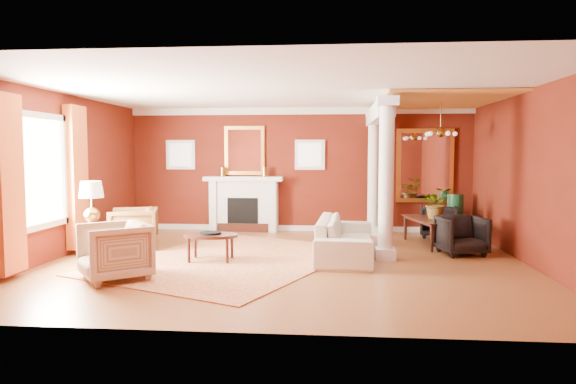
# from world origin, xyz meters

# --- Properties ---
(ground) EXTENTS (8.00, 8.00, 0.00)m
(ground) POSITION_xyz_m (0.00, 0.00, 0.00)
(ground) COLOR brown
(ground) RESTS_ON ground
(room_shell) EXTENTS (8.04, 7.04, 2.92)m
(room_shell) POSITION_xyz_m (0.00, 0.00, 2.02)
(room_shell) COLOR #5B150C
(room_shell) RESTS_ON ground
(fireplace) EXTENTS (1.85, 0.42, 1.29)m
(fireplace) POSITION_xyz_m (-1.30, 3.32, 0.65)
(fireplace) COLOR silver
(fireplace) RESTS_ON ground
(overmantel_mirror) EXTENTS (0.95, 0.07, 1.15)m
(overmantel_mirror) POSITION_xyz_m (-1.30, 3.45, 1.90)
(overmantel_mirror) COLOR gold
(overmantel_mirror) RESTS_ON fireplace
(flank_window_left) EXTENTS (0.70, 0.07, 0.70)m
(flank_window_left) POSITION_xyz_m (-2.85, 3.46, 1.80)
(flank_window_left) COLOR silver
(flank_window_left) RESTS_ON room_shell
(flank_window_right) EXTENTS (0.70, 0.07, 0.70)m
(flank_window_right) POSITION_xyz_m (0.25, 3.46, 1.80)
(flank_window_right) COLOR silver
(flank_window_right) RESTS_ON room_shell
(left_window) EXTENTS (0.21, 2.55, 2.60)m
(left_window) POSITION_xyz_m (-3.89, -0.60, 1.42)
(left_window) COLOR white
(left_window) RESTS_ON room_shell
(column_front) EXTENTS (0.36, 0.36, 2.80)m
(column_front) POSITION_xyz_m (1.70, 0.30, 1.43)
(column_front) COLOR silver
(column_front) RESTS_ON ground
(column_back) EXTENTS (0.36, 0.36, 2.80)m
(column_back) POSITION_xyz_m (1.70, 3.00, 1.43)
(column_back) COLOR silver
(column_back) RESTS_ON ground
(header_beam) EXTENTS (0.30, 3.20, 0.32)m
(header_beam) POSITION_xyz_m (1.70, 1.90, 2.62)
(header_beam) COLOR silver
(header_beam) RESTS_ON column_front
(amber_ceiling) EXTENTS (2.30, 3.40, 0.04)m
(amber_ceiling) POSITION_xyz_m (2.85, 1.75, 2.87)
(amber_ceiling) COLOR gold
(amber_ceiling) RESTS_ON room_shell
(dining_mirror) EXTENTS (1.30, 0.07, 1.70)m
(dining_mirror) POSITION_xyz_m (2.90, 3.45, 1.55)
(dining_mirror) COLOR gold
(dining_mirror) RESTS_ON room_shell
(chandelier) EXTENTS (0.60, 0.62, 0.75)m
(chandelier) POSITION_xyz_m (2.90, 1.80, 2.25)
(chandelier) COLOR #AE8836
(chandelier) RESTS_ON room_shell
(crown_trim) EXTENTS (8.00, 0.08, 0.16)m
(crown_trim) POSITION_xyz_m (0.00, 3.46, 2.82)
(crown_trim) COLOR silver
(crown_trim) RESTS_ON room_shell
(base_trim) EXTENTS (8.00, 0.08, 0.12)m
(base_trim) POSITION_xyz_m (0.00, 3.46, 0.06)
(base_trim) COLOR silver
(base_trim) RESTS_ON ground
(rug) EXTENTS (4.79, 5.36, 0.02)m
(rug) POSITION_xyz_m (-0.95, 0.01, 0.01)
(rug) COLOR maroon
(rug) RESTS_ON ground
(sofa) EXTENTS (0.84, 2.44, 0.94)m
(sofa) POSITION_xyz_m (1.02, 0.44, 0.47)
(sofa) COLOR beige
(sofa) RESTS_ON ground
(armchair_leopard) EXTENTS (1.00, 1.04, 0.88)m
(armchair_leopard) POSITION_xyz_m (-3.01, 0.85, 0.44)
(armchair_leopard) COLOR black
(armchair_leopard) RESTS_ON ground
(armchair_stripe) EXTENTS (1.21, 1.22, 0.92)m
(armchair_stripe) POSITION_xyz_m (-2.37, -1.48, 0.46)
(armchair_stripe) COLOR tan
(armchair_stripe) RESTS_ON ground
(coffee_table) EXTENTS (0.93, 0.93, 0.47)m
(coffee_table) POSITION_xyz_m (-1.28, -0.11, 0.42)
(coffee_table) COLOR black
(coffee_table) RESTS_ON ground
(coffee_book) EXTENTS (0.14, 0.10, 0.21)m
(coffee_book) POSITION_xyz_m (-1.31, -0.18, 0.58)
(coffee_book) COLOR black
(coffee_book) RESTS_ON coffee_table
(side_table) EXTENTS (0.55, 0.55, 1.37)m
(side_table) POSITION_xyz_m (-3.25, -0.33, 0.91)
(side_table) COLOR black
(side_table) RESTS_ON ground
(dining_table) EXTENTS (0.86, 1.60, 0.85)m
(dining_table) POSITION_xyz_m (2.86, 1.81, 0.42)
(dining_table) COLOR black
(dining_table) RESTS_ON ground
(dining_chair_near) EXTENTS (0.88, 0.85, 0.77)m
(dining_chair_near) POSITION_xyz_m (3.12, 0.84, 0.39)
(dining_chair_near) COLOR black
(dining_chair_near) RESTS_ON ground
(dining_chair_far) EXTENTS (0.86, 0.82, 0.78)m
(dining_chair_far) POSITION_xyz_m (3.09, 2.80, 0.39)
(dining_chair_far) COLOR black
(dining_chair_far) RESTS_ON ground
(green_urn) EXTENTS (0.39, 0.39, 0.94)m
(green_urn) POSITION_xyz_m (3.50, 3.00, 0.37)
(green_urn) COLOR #143F22
(green_urn) RESTS_ON ground
(potted_plant) EXTENTS (0.59, 0.65, 0.49)m
(potted_plant) POSITION_xyz_m (2.85, 1.77, 1.09)
(potted_plant) COLOR #26591E
(potted_plant) RESTS_ON dining_table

